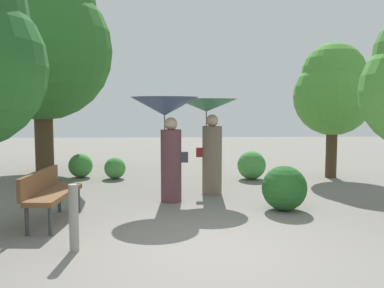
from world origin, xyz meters
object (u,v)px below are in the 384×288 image
(tree_near_right, at_px, (333,89))
(path_marker_post, at_px, (74,218))
(person_left, at_px, (166,123))
(person_right, at_px, (208,125))
(tree_near_left, at_px, (41,38))
(tree_mid_left, at_px, (43,46))
(park_bench, at_px, (49,191))

(tree_near_right, relative_size, path_marker_post, 4.03)
(person_left, bearing_deg, person_right, -52.97)
(tree_near_left, bearing_deg, tree_near_right, 2.66)
(person_right, height_order, tree_near_left, tree_near_left)
(tree_mid_left, bearing_deg, tree_near_left, -74.12)
(park_bench, xyz_separation_m, tree_near_left, (-1.17, 3.60, 2.98))
(person_right, distance_m, park_bench, 3.54)
(park_bench, distance_m, tree_near_left, 4.82)
(person_right, height_order, tree_mid_left, tree_mid_left)
(park_bench, distance_m, tree_near_right, 7.50)
(person_left, xyz_separation_m, tree_near_right, (4.28, 2.54, 0.76))
(park_bench, bearing_deg, person_right, -48.91)
(person_right, height_order, path_marker_post, person_right)
(tree_mid_left, xyz_separation_m, path_marker_post, (2.46, -7.01, -3.17))
(person_left, height_order, park_bench, person_left)
(tree_near_right, bearing_deg, person_left, -149.25)
(person_right, distance_m, path_marker_post, 4.08)
(tree_near_left, relative_size, path_marker_post, 6.26)
(person_right, xyz_separation_m, park_bench, (-2.72, -2.05, -0.96))
(person_left, relative_size, path_marker_post, 2.35)
(person_left, relative_size, person_right, 1.01)
(person_left, distance_m, path_marker_post, 3.17)
(tree_near_left, bearing_deg, tree_mid_left, 105.88)
(tree_near_left, distance_m, tree_near_right, 7.40)
(tree_near_left, distance_m, tree_mid_left, 2.16)
(tree_near_left, height_order, tree_mid_left, tree_mid_left)
(person_right, bearing_deg, tree_mid_left, 51.37)
(person_left, height_order, path_marker_post, person_left)
(person_left, distance_m, tree_mid_left, 5.97)
(tree_near_left, height_order, path_marker_post, tree_near_left)
(park_bench, relative_size, tree_near_left, 0.28)
(person_left, xyz_separation_m, tree_mid_left, (-3.61, 4.28, 2.07))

